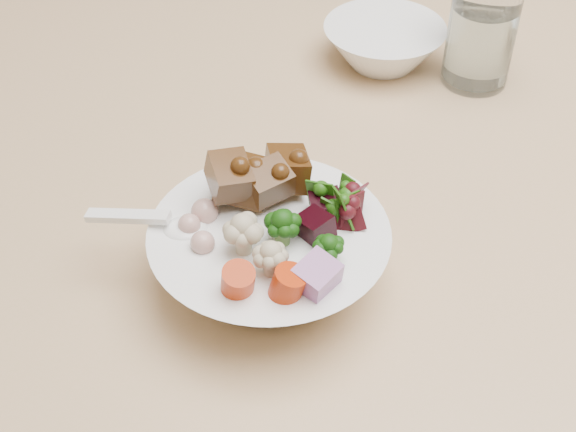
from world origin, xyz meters
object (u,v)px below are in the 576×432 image
at_px(side_bowl, 384,45).
at_px(water_glass, 481,35).
at_px(dining_table, 524,238).
at_px(chair_far, 292,65).
at_px(food_bowl, 271,252).

bearing_deg(side_bowl, water_glass, -29.08).
xyz_separation_m(dining_table, chair_far, (-0.13, 0.78, -0.26)).
relative_size(chair_far, food_bowl, 4.31).
bearing_deg(water_glass, dining_table, -86.66).
bearing_deg(side_bowl, dining_table, -65.60).
bearing_deg(food_bowl, chair_far, 79.60).
relative_size(dining_table, food_bowl, 8.88).
bearing_deg(water_glass, food_bowl, -135.00).
bearing_deg(food_bowl, side_bowl, 61.28).
distance_m(dining_table, side_bowl, 0.28).
height_order(dining_table, food_bowl, food_bowl).
distance_m(food_bowl, side_bowl, 0.37).
bearing_deg(chair_far, water_glass, -88.15).
distance_m(chair_far, water_glass, 0.73).
bearing_deg(chair_far, food_bowl, -109.41).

